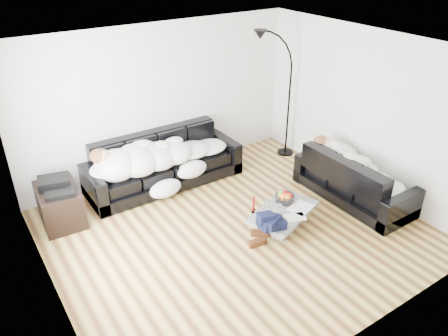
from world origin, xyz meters
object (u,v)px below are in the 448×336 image
fruit_bowl (285,196)px  floor_lamp (289,101)px  shoes (258,238)px  wine_glass_a (267,205)px  coffee_table (283,219)px  sleeper_back (164,151)px  sleeper_right (357,165)px  candle_right (254,203)px  candle_left (253,205)px  av_cabinet (60,205)px  wine_glass_b (269,212)px  stereo (56,185)px  sofa_right (355,177)px  sofa_back (164,161)px  wine_glass_c (279,209)px

fruit_bowl → floor_lamp: 2.35m
shoes → wine_glass_a: bearing=50.8°
coffee_table → shoes: bearing=-174.6°
sleeper_back → sleeper_right: size_ratio=1.34×
candle_right → fruit_bowl: bearing=-7.6°
candle_left → candle_right: size_ratio=1.20×
coffee_table → fruit_bowl: (0.17, 0.17, 0.24)m
fruit_bowl → av_cabinet: size_ratio=0.35×
fruit_bowl → wine_glass_b: (-0.44, -0.18, -0.01)m
wine_glass_b → candle_left: 0.25m
wine_glass_a → stereo: (-2.43, 1.83, 0.23)m
candle_right → av_cabinet: size_ratio=0.27×
av_cabinet → sleeper_back: bearing=6.8°
stereo → sleeper_right: bearing=-14.0°
sleeper_back → floor_lamp: floor_lamp is taller
sofa_right → fruit_bowl: 1.31m
sofa_back → sleeper_back: size_ratio=1.18×
floor_lamp → wine_glass_b: bearing=-144.0°
fruit_bowl → shoes: size_ratio=0.69×
shoes → floor_lamp: (2.14, 1.91, 1.02)m
sofa_back → shoes: (0.36, -2.15, -0.38)m
fruit_bowl → wine_glass_b: bearing=-158.0°
fruit_bowl → floor_lamp: size_ratio=0.13×
sleeper_back → wine_glass_a: size_ratio=11.93×
candle_right → sofa_right: bearing=-7.9°
sofa_right → fruit_bowl: sofa_right is taller
sleeper_back → wine_glass_b: 2.15m
sofa_right → shoes: bearing=91.1°
shoes → candle_right: bearing=84.3°
sleeper_back → floor_lamp: bearing=-4.5°
coffee_table → av_cabinet: av_cabinet is taller
sleeper_right → coffee_table: size_ratio=1.57×
sofa_back → wine_glass_a: sofa_back is taller
candle_left → shoes: (-0.08, -0.24, -0.40)m
wine_glass_b → floor_lamp: bearing=44.1°
sleeper_back → stereo: (-1.79, -0.10, -0.01)m
wine_glass_c → candle_left: size_ratio=0.66×
stereo → av_cabinet: bearing=0.0°
floor_lamp → wine_glass_a: bearing=-145.0°
candle_left → shoes: size_ratio=0.64×
fruit_bowl → sofa_right: bearing=-8.1°
wine_glass_c → sleeper_right: bearing=1.0°
sleeper_back → candle_right: 1.90m
fruit_bowl → wine_glass_b: size_ratio=1.79×
av_cabinet → wine_glass_c: bearing=-34.8°
wine_glass_a → sleeper_right: bearing=-4.6°
coffee_table → shoes: coffee_table is taller
wine_glass_b → wine_glass_a: bearing=61.0°
wine_glass_b → coffee_table: bearing=0.9°
sofa_back → coffee_table: size_ratio=2.48×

